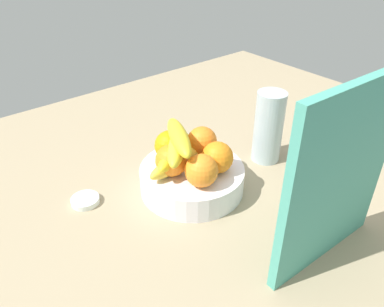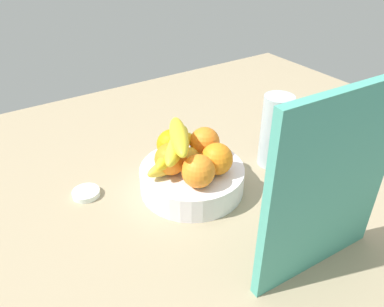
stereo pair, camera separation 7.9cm
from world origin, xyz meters
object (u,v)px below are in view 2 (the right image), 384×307
(orange_back_left, at_px, (171,159))
(orange_front_right, at_px, (205,142))
(fruit_bowl, at_px, (192,178))
(cutting_board, at_px, (329,188))
(banana_bunch, at_px, (177,148))
(orange_back_right, at_px, (198,171))
(thermos_tumbler, at_px, (275,131))
(orange_front_left, at_px, (217,159))
(orange_center, at_px, (172,144))
(jar_lid, at_px, (86,193))

(orange_back_left, bearing_deg, orange_front_right, -169.57)
(fruit_bowl, xyz_separation_m, cutting_board, (-0.06, 0.32, 0.15))
(orange_back_left, bearing_deg, fruit_bowl, 167.93)
(orange_back_left, xyz_separation_m, banana_bunch, (-0.02, -0.01, 0.02))
(orange_back_right, bearing_deg, orange_back_left, -70.46)
(banana_bunch, bearing_deg, fruit_bowl, 144.82)
(fruit_bowl, xyz_separation_m, banana_bunch, (0.03, -0.02, 0.08))
(fruit_bowl, relative_size, orange_front_right, 3.36)
(orange_back_left, relative_size, cutting_board, 0.20)
(cutting_board, bearing_deg, banana_bunch, -72.42)
(orange_front_right, bearing_deg, fruit_bowl, 28.39)
(thermos_tumbler, bearing_deg, orange_back_left, -6.56)
(orange_front_left, relative_size, thermos_tumbler, 0.38)
(banana_bunch, height_order, thermos_tumbler, thermos_tumbler)
(banana_bunch, bearing_deg, thermos_tumbler, 171.05)
(fruit_bowl, height_order, thermos_tumbler, thermos_tumbler)
(orange_center, bearing_deg, orange_front_left, 115.25)
(orange_front_right, height_order, cutting_board, cutting_board)
(orange_front_left, bearing_deg, orange_back_left, -32.91)
(orange_back_left, height_order, jar_lid, orange_back_left)
(orange_front_right, relative_size, banana_bunch, 0.42)
(orange_front_right, distance_m, orange_center, 0.08)
(orange_front_left, bearing_deg, cutting_board, 95.74)
(orange_front_left, relative_size, cutting_board, 0.20)
(banana_bunch, relative_size, cutting_board, 0.48)
(thermos_tumbler, bearing_deg, orange_front_right, -16.23)
(orange_back_right, distance_m, jar_lid, 0.28)
(orange_front_left, xyz_separation_m, orange_front_right, (-0.02, -0.08, 0.00))
(orange_front_left, height_order, orange_center, same)
(cutting_board, relative_size, thermos_tumbler, 1.86)
(orange_center, bearing_deg, fruit_bowl, 103.35)
(orange_back_right, bearing_deg, banana_bunch, -87.92)
(orange_center, distance_m, thermos_tumbler, 0.27)
(orange_front_right, height_order, orange_center, same)
(banana_bunch, bearing_deg, cutting_board, 105.24)
(cutting_board, bearing_deg, orange_front_right, -86.41)
(jar_lid, bearing_deg, orange_front_left, 148.39)
(orange_back_left, height_order, cutting_board, cutting_board)
(orange_front_right, relative_size, cutting_board, 0.20)
(orange_front_left, bearing_deg, orange_center, -64.75)
(orange_center, height_order, cutting_board, cutting_board)
(fruit_bowl, xyz_separation_m, thermos_tumbler, (-0.24, 0.02, 0.07))
(orange_back_right, bearing_deg, orange_front_left, -165.12)
(orange_back_left, relative_size, jar_lid, 1.14)
(cutting_board, height_order, jar_lid, cutting_board)
(fruit_bowl, relative_size, orange_front_left, 3.36)
(fruit_bowl, height_order, cutting_board, cutting_board)
(fruit_bowl, height_order, orange_back_left, orange_back_left)
(fruit_bowl, xyz_separation_m, orange_front_right, (-0.06, -0.03, 0.07))
(orange_back_left, distance_m, jar_lid, 0.22)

